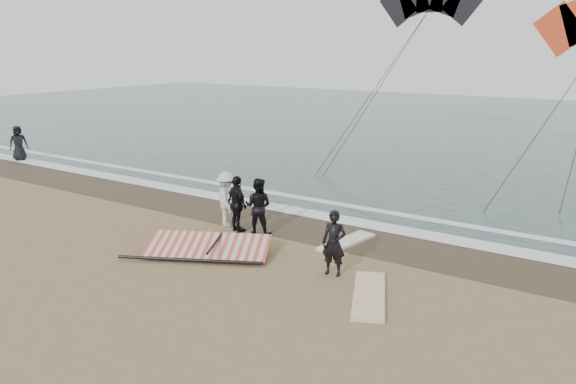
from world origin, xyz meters
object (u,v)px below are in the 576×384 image
Objects in this scene: man_main at (334,243)px; board_cream at (346,242)px; board_white at (369,295)px; sail_rig at (209,247)px.

man_main reaches higher than board_cream.
man_main is 0.66× the size of board_white.
sail_rig is (-5.24, 0.13, 0.14)m from board_white.
sail_rig is (-3.83, -0.62, -0.70)m from man_main.
board_white is 1.18× the size of board_cream.
man_main is 0.78× the size of board_cream.
sail_rig is at bearing -125.33° from board_cream.
sail_rig is (-2.99, -2.99, 0.15)m from board_cream.
sail_rig reaches higher than board_white.
board_white is (1.41, -0.74, -0.84)m from man_main.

